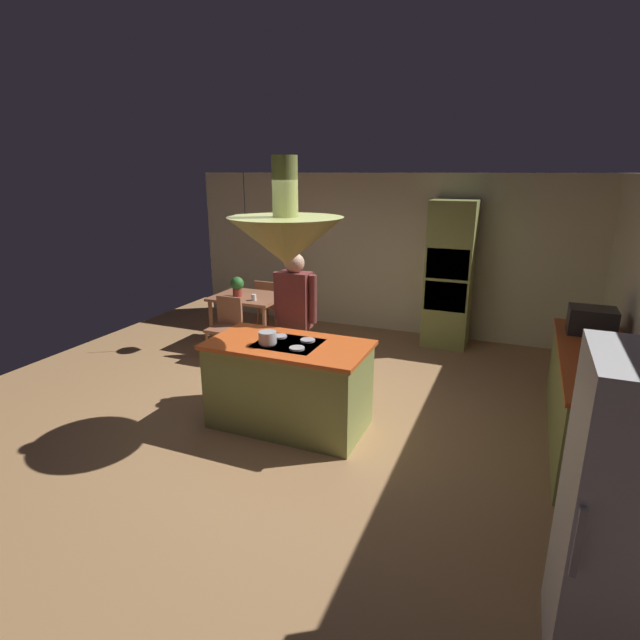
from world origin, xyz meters
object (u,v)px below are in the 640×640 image
(dining_table, at_px, (249,303))
(chair_facing_island, at_px, (226,323))
(canister_tea, at_px, (602,356))
(person_at_island, at_px, (295,316))
(cup_on_table, at_px, (254,297))
(potted_plant_on_table, at_px, (237,286))
(cooking_pot_on_cooktop, at_px, (268,337))
(kitchen_island, at_px, (289,384))
(canister_flour, at_px, (607,371))
(chair_by_back_wall, at_px, (269,302))
(microwave_on_counter, at_px, (592,321))
(oven_tower, at_px, (450,275))
(canister_sugar, at_px, (604,363))

(dining_table, height_order, chair_facing_island, chair_facing_island)
(canister_tea, bearing_deg, person_at_island, 177.34)
(person_at_island, distance_m, cup_on_table, 1.72)
(potted_plant_on_table, bearing_deg, cooking_pot_on_cooktop, -51.92)
(dining_table, distance_m, chair_facing_island, 0.66)
(kitchen_island, bearing_deg, canister_flour, 4.05)
(chair_by_back_wall, distance_m, microwave_on_counter, 4.73)
(chair_facing_island, bearing_deg, potted_plant_on_table, 103.62)
(cooking_pot_on_cooktop, bearing_deg, canister_tea, 12.97)
(potted_plant_on_table, bearing_deg, dining_table, 36.45)
(oven_tower, relative_size, cup_on_table, 24.23)
(chair_by_back_wall, xyz_separation_m, cup_on_table, (0.21, -0.85, 0.30))
(cup_on_table, bearing_deg, chair_by_back_wall, 104.16)
(oven_tower, relative_size, microwave_on_counter, 4.74)
(canister_tea, relative_size, microwave_on_counter, 0.35)
(microwave_on_counter, height_order, cooking_pot_on_cooktop, microwave_on_counter)
(potted_plant_on_table, bearing_deg, canister_flour, -21.09)
(person_at_island, bearing_deg, cup_on_table, 136.11)
(chair_facing_island, bearing_deg, person_at_island, -27.58)
(chair_by_back_wall, bearing_deg, canister_tea, 154.37)
(person_at_island, distance_m, cooking_pot_on_cooktop, 0.84)
(canister_flour, xyz_separation_m, cooking_pot_on_cooktop, (-3.00, -0.33, 0.01))
(dining_table, relative_size, canister_sugar, 6.93)
(oven_tower, bearing_deg, cup_on_table, -152.39)
(kitchen_island, distance_m, cup_on_table, 2.43)
(microwave_on_counter, bearing_deg, person_at_island, -165.26)
(cooking_pot_on_cooktop, bearing_deg, microwave_on_counter, 28.79)
(chair_facing_island, relative_size, microwave_on_counter, 1.89)
(kitchen_island, xyz_separation_m, canister_tea, (2.84, 0.56, 0.53))
(canister_flour, bearing_deg, chair_by_back_wall, 150.79)
(chair_by_back_wall, relative_size, potted_plant_on_table, 2.90)
(canister_flour, relative_size, canister_tea, 0.88)
(chair_facing_island, distance_m, chair_by_back_wall, 1.28)
(kitchen_island, xyz_separation_m, cup_on_table, (-1.49, 1.89, 0.34))
(oven_tower, relative_size, person_at_island, 1.28)
(dining_table, bearing_deg, microwave_on_counter, -7.30)
(potted_plant_on_table, height_order, cup_on_table, potted_plant_on_table)
(microwave_on_counter, bearing_deg, chair_facing_island, -179.27)
(dining_table, xyz_separation_m, canister_tea, (4.54, -1.54, 0.34))
(kitchen_island, distance_m, person_at_island, 0.91)
(kitchen_island, distance_m, chair_facing_island, 2.24)
(dining_table, xyz_separation_m, cup_on_table, (0.21, -0.21, 0.15))
(kitchen_island, relative_size, cooking_pot_on_cooktop, 9.10)
(person_at_island, relative_size, canister_sugar, 11.40)
(chair_facing_island, height_order, chair_by_back_wall, same)
(microwave_on_counter, bearing_deg, cup_on_table, 175.08)
(kitchen_island, bearing_deg, microwave_on_counter, 28.13)
(chair_by_back_wall, relative_size, canister_flour, 6.17)
(microwave_on_counter, bearing_deg, canister_flour, -90.00)
(potted_plant_on_table, xyz_separation_m, canister_flour, (4.67, -1.80, 0.05))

